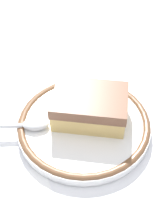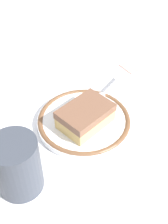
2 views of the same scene
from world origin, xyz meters
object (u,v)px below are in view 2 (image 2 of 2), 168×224
Objects in this scene: plate at (84,121)px; sugar_packet at (129,67)px; spoon at (103,94)px; napkin at (58,77)px; cake_slice at (85,116)px; cup at (18,168)px.

plate is 0.23m from sugar_packet.
napkin is (-0.10, -0.10, -0.02)m from spoon.
plate is 0.03m from cake_slice.
cup is at bearing -43.94° from plate.
cake_slice reaches higher than sugar_packet.
plate is at bearing -174.31° from cake_slice.
cake_slice reaches higher than plate.
cup is (0.19, -0.17, 0.03)m from spoon.
cake_slice is 0.18m from napkin.
cake_slice is at bearing 132.81° from cup.
cup is 0.83× the size of napkin.
sugar_packet is (-0.18, 0.14, -0.01)m from plate.
spoon reaches higher than napkin.
sugar_packet is at bearing 142.20° from spoon.
sugar_packet is (-0.11, 0.09, -0.02)m from spoon.
cake_slice is at bearing 5.69° from plate.
cake_slice is 2.48× the size of sugar_packet.
cake_slice is (0.01, 0.00, 0.03)m from plate.
plate is 1.53× the size of cake_slice.
plate reaches higher than sugar_packet.
spoon is at bearing 143.12° from plate.
spoon is 0.98× the size of cup.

